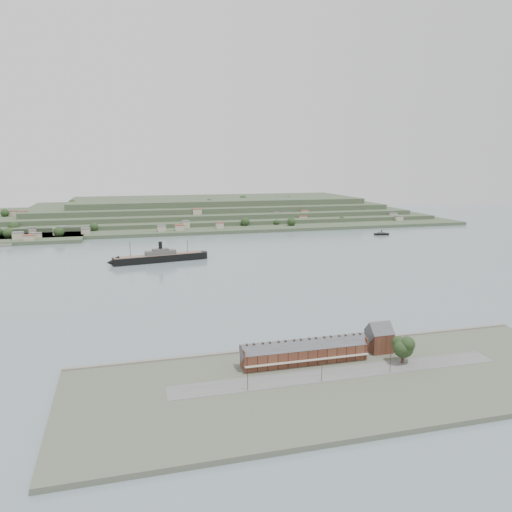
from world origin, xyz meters
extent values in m
plane|color=slate|center=(0.00, 0.00, 0.00)|extent=(1400.00, 1400.00, 0.00)
cube|color=#4C5142|center=(0.00, -188.00, 1.00)|extent=(220.00, 80.00, 2.00)
cube|color=slate|center=(0.00, -149.00, 1.30)|extent=(220.00, 2.00, 2.60)
cube|color=#595959|center=(0.00, -182.00, 2.05)|extent=(140.00, 12.00, 0.10)
cube|color=#4E281B|center=(-10.00, -168.00, 5.50)|extent=(55.00, 8.00, 7.00)
cube|color=#3B3D43|center=(-10.00, -168.00, 9.00)|extent=(55.60, 8.15, 8.15)
cube|color=#A7A494|center=(-10.00, -172.80, 5.00)|extent=(55.00, 1.60, 0.25)
cube|color=#4E281B|center=(-37.50, -168.00, 10.00)|extent=(0.50, 8.40, 3.00)
cube|color=#4E281B|center=(17.50, -168.00, 10.00)|extent=(0.50, 8.40, 3.00)
cube|color=#2F211A|center=(-32.00, -168.00, 11.40)|extent=(0.90, 1.40, 3.20)
cube|color=#2F211A|center=(-26.50, -168.00, 11.40)|extent=(0.90, 1.40, 3.20)
cube|color=#2F211A|center=(-12.75, -168.00, 11.40)|extent=(0.90, 1.40, 3.20)
cube|color=#2F211A|center=(-7.25, -168.00, 11.40)|extent=(0.90, 1.40, 3.20)
cube|color=#2F211A|center=(6.50, -168.00, 11.40)|extent=(0.90, 1.40, 3.20)
cube|color=#2F211A|center=(12.00, -168.00, 11.40)|extent=(0.90, 1.40, 3.20)
cube|color=#4E281B|center=(27.50, -164.00, 6.50)|extent=(10.00, 10.00, 9.00)
cube|color=#3B3D43|center=(27.50, -164.00, 11.00)|extent=(10.40, 10.18, 10.18)
cube|color=#364830|center=(0.00, 360.00, 2.00)|extent=(760.00, 260.00, 4.00)
cube|color=#364830|center=(20.00, 385.00, 6.50)|extent=(680.00, 220.00, 5.00)
cube|color=#364830|center=(35.00, 400.00, 12.00)|extent=(600.00, 200.00, 6.00)
cube|color=#364830|center=(50.00, 415.00, 18.50)|extent=(520.00, 180.00, 7.00)
cube|color=#364830|center=(65.00, 430.00, 26.00)|extent=(440.00, 160.00, 8.00)
cube|color=#364830|center=(-200.00, 250.00, 2.00)|extent=(150.00, 90.00, 4.00)
cube|color=slate|center=(-205.00, 208.00, 1.40)|extent=(22.00, 14.00, 2.80)
cube|color=black|center=(-52.57, 79.76, 3.07)|extent=(79.67, 24.06, 6.15)
cone|color=black|center=(-91.49, 72.93, 3.07)|extent=(12.20, 12.20, 10.54)
cylinder|color=black|center=(-13.65, 86.60, 3.07)|extent=(10.54, 10.54, 6.15)
cube|color=brown|center=(-52.57, 79.76, 6.41)|extent=(77.78, 22.89, 0.53)
cube|color=#4C4946|center=(-50.84, 80.07, 8.34)|extent=(27.32, 12.34, 3.51)
cube|color=#4C4946|center=(-50.84, 80.07, 10.71)|extent=(14.90, 8.49, 2.20)
cylinder|color=black|center=(-50.84, 80.07, 14.05)|extent=(3.16, 3.16, 7.90)
cylinder|color=#3D261C|center=(-76.79, 75.51, 12.29)|extent=(0.44, 0.44, 14.05)
cylinder|color=#3D261C|center=(-26.63, 84.32, 11.42)|extent=(0.44, 0.44, 12.29)
cube|color=black|center=(-182.55, 212.29, 1.15)|extent=(17.32, 4.95, 2.30)
cube|color=#4C4946|center=(-182.55, 212.29, 2.88)|extent=(7.81, 3.91, 1.73)
cylinder|color=black|center=(-182.55, 212.29, 4.80)|extent=(0.96, 0.96, 3.36)
cube|color=black|center=(217.59, 173.96, 1.15)|extent=(17.74, 7.54, 2.29)
cube|color=#4C4946|center=(217.59, 173.96, 2.86)|extent=(8.26, 5.04, 1.72)
cylinder|color=black|center=(217.59, 173.96, 4.77)|extent=(0.95, 0.95, 3.34)
cylinder|color=#3D261C|center=(30.59, -179.11, 4.43)|extent=(1.17, 1.17, 4.86)
sphere|color=black|center=(30.59, -179.11, 8.81)|extent=(8.75, 8.75, 8.75)
sphere|color=black|center=(33.02, -178.14, 9.78)|extent=(6.81, 6.81, 6.81)
sphere|color=black|center=(28.65, -180.57, 9.29)|extent=(6.23, 6.23, 6.23)
sphere|color=black|center=(31.08, -181.25, 11.24)|extent=(5.84, 5.84, 5.84)
camera|label=1|loc=(-83.07, -357.03, 87.07)|focal=35.00mm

